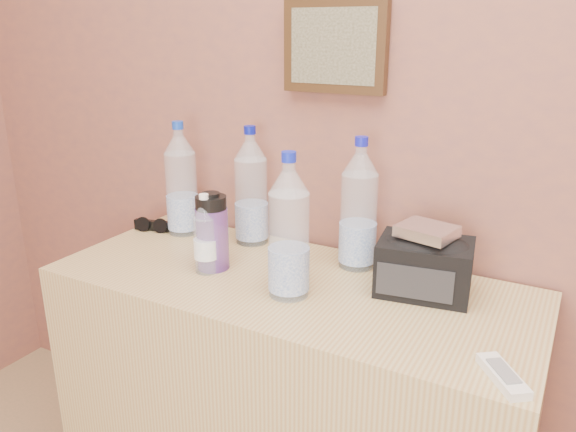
# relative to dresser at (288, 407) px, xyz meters

# --- Properties ---
(picture_frame) EXTENTS (0.30, 0.03, 0.25)m
(picture_frame) POSITION_rel_dresser_xyz_m (0.00, 0.26, 1.00)
(picture_frame) COLOR #382311
(picture_frame) RESTS_ON room_shell
(dresser) EXTENTS (1.30, 0.54, 0.81)m
(dresser) POSITION_rel_dresser_xyz_m (0.00, 0.00, 0.00)
(dresser) COLOR #A97C59
(dresser) RESTS_ON ground
(pet_large_a) EXTENTS (0.10, 0.10, 0.36)m
(pet_large_a) POSITION_rel_dresser_xyz_m (-0.48, 0.16, 0.57)
(pet_large_a) COLOR silver
(pet_large_a) RESTS_ON dresser
(pet_large_b) EXTENTS (0.10, 0.10, 0.36)m
(pet_large_b) POSITION_rel_dresser_xyz_m (-0.24, 0.20, 0.57)
(pet_large_b) COLOR silver
(pet_large_b) RESTS_ON dresser
(pet_large_c) EXTENTS (0.10, 0.10, 0.37)m
(pet_large_c) POSITION_rel_dresser_xyz_m (0.12, 0.18, 0.57)
(pet_large_c) COLOR silver
(pet_large_c) RESTS_ON dresser
(pet_large_d) EXTENTS (0.10, 0.10, 0.37)m
(pet_large_d) POSITION_rel_dresser_xyz_m (0.04, -0.07, 0.57)
(pet_large_d) COLOR white
(pet_large_d) RESTS_ON dresser
(pet_small) EXTENTS (0.06, 0.06, 0.22)m
(pet_small) POSITION_rel_dresser_xyz_m (-0.22, -0.06, 0.50)
(pet_small) COLOR white
(pet_small) RESTS_ON dresser
(nalgene_bottle) EXTENTS (0.09, 0.09, 0.22)m
(nalgene_bottle) POSITION_rel_dresser_xyz_m (-0.22, -0.03, 0.51)
(nalgene_bottle) COLOR purple
(nalgene_bottle) RESTS_ON dresser
(sunglasses) EXTENTS (0.14, 0.08, 0.03)m
(sunglasses) POSITION_rel_dresser_xyz_m (-0.58, 0.12, 0.42)
(sunglasses) COLOR black
(sunglasses) RESTS_ON dresser
(ac_remote) EXTENTS (0.12, 0.14, 0.02)m
(ac_remote) POSITION_rel_dresser_xyz_m (0.57, -0.20, 0.41)
(ac_remote) COLOR silver
(ac_remote) RESTS_ON dresser
(toiletry_bag) EXTENTS (0.25, 0.20, 0.16)m
(toiletry_bag) POSITION_rel_dresser_xyz_m (0.33, 0.10, 0.48)
(toiletry_bag) COLOR black
(toiletry_bag) RESTS_ON dresser
(foil_packet) EXTENTS (0.15, 0.13, 0.03)m
(foil_packet) POSITION_rel_dresser_xyz_m (0.34, 0.09, 0.57)
(foil_packet) COLOR white
(foil_packet) RESTS_ON toiletry_bag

